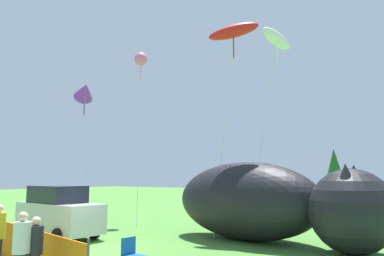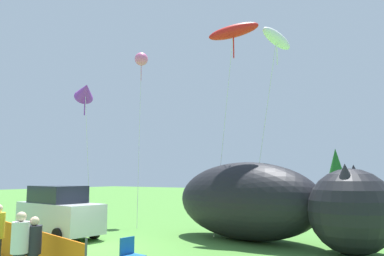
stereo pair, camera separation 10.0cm
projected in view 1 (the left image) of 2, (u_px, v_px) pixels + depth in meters
name	position (u px, v px, depth m)	size (l,w,h in m)	color
ground_plane	(97.00, 248.00, 13.23)	(120.00, 120.00, 0.00)	#477F33
parked_car	(59.00, 212.00, 15.56)	(4.33, 2.15, 2.13)	#B7BCC1
folding_chair	(132.00, 252.00, 9.92)	(0.57, 0.57, 0.90)	#1959A5
inflatable_cat	(266.00, 205.00, 14.41)	(9.04, 4.22, 3.09)	black
safety_fence	(22.00, 247.00, 10.54)	(7.58, 1.89, 1.23)	orange
spectator_in_red_shirt	(35.00, 249.00, 8.52)	(0.35, 0.35, 1.60)	#2D2D38
spectator_in_black_shirt	(21.00, 248.00, 8.32)	(0.38, 0.38, 1.73)	#2D2D38
kite_purple_delta	(85.00, 91.00, 19.71)	(2.16, 1.53, 7.68)	silver
kite_red_lizard	(233.00, 32.00, 17.58)	(2.51, 1.90, 9.81)	silver
kite_pink_octopus	(141.00, 60.00, 22.14)	(2.19, 2.51, 9.83)	silver
kite_white_ghost	(276.00, 40.00, 18.13)	(2.13, 2.17, 9.77)	silver
horizon_tree_west	(334.00, 168.00, 42.95)	(2.40, 2.40, 5.72)	brown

